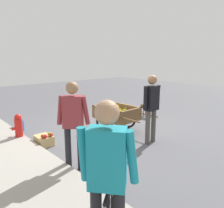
# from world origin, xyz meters

# --- Properties ---
(ground_plane) EXTENTS (24.00, 24.00, 0.00)m
(ground_plane) POSITION_xyz_m (0.00, 0.00, 0.00)
(ground_plane) COLOR #56565B
(fruit_cart) EXTENTS (1.66, 0.95, 0.72)m
(fruit_cart) POSITION_xyz_m (-0.17, -0.12, 0.44)
(fruit_cart) COLOR brown
(fruit_cart) RESTS_ON ground
(vendor_person) EXTENTS (0.21, 0.57, 1.60)m
(vendor_person) POSITION_xyz_m (-1.31, -0.14, 0.95)
(vendor_person) COLOR #4C4742
(vendor_person) RESTS_ON ground
(cyclist_person) EXTENTS (0.42, 0.42, 1.63)m
(cyclist_person) POSITION_xyz_m (-3.00, 2.65, 0.97)
(cyclist_person) COLOR black
(cyclist_person) RESTS_ON ground
(dog) EXTENTS (0.66, 0.29, 0.40)m
(dog) POSITION_xyz_m (0.24, -1.88, 0.27)
(dog) COLOR #4C3823
(dog) RESTS_ON ground
(fire_hydrant) EXTENTS (0.25, 0.25, 0.67)m
(fire_hydrant) POSITION_xyz_m (0.86, 2.13, 0.33)
(fire_hydrant) COLOR red
(fire_hydrant) RESTS_ON ground
(plastic_bucket) EXTENTS (0.23, 0.23, 0.28)m
(plastic_bucket) POSITION_xyz_m (1.63, 1.84, 0.14)
(plastic_bucket) COLOR #1966B2
(plastic_bucket) RESTS_ON ground
(apple_crate) EXTENTS (0.44, 0.32, 0.31)m
(apple_crate) POSITION_xyz_m (0.21, 1.80, 0.12)
(apple_crate) COLOR tan
(apple_crate) RESTS_ON ground
(bystander_person) EXTENTS (0.39, 0.47, 1.59)m
(bystander_person) POSITION_xyz_m (-1.21, 1.89, 0.95)
(bystander_person) COLOR black
(bystander_person) RESTS_ON ground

